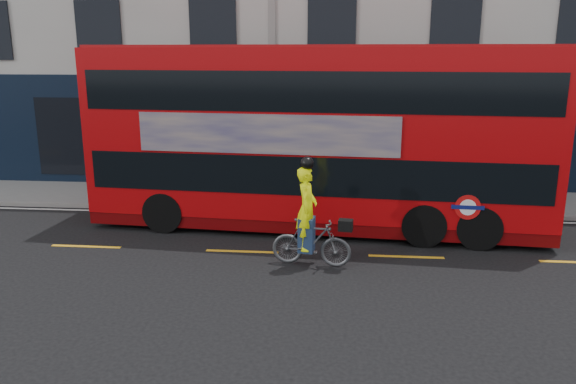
# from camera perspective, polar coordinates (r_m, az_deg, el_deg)

# --- Properties ---
(ground) EXTENTS (120.00, 120.00, 0.00)m
(ground) POSITION_cam_1_polar(r_m,az_deg,el_deg) (12.60, -5.86, -8.39)
(ground) COLOR black
(ground) RESTS_ON ground
(pavement) EXTENTS (60.00, 3.00, 0.12)m
(pavement) POSITION_cam_1_polar(r_m,az_deg,el_deg) (18.68, -2.08, -0.60)
(pavement) COLOR gray
(pavement) RESTS_ON ground
(kerb) EXTENTS (60.00, 0.12, 0.13)m
(kerb) POSITION_cam_1_polar(r_m,az_deg,el_deg) (17.24, -2.71, -1.85)
(kerb) COLOR slate
(kerb) RESTS_ON ground
(road_edge_line) EXTENTS (58.00, 0.10, 0.01)m
(road_edge_line) POSITION_cam_1_polar(r_m,az_deg,el_deg) (16.97, -2.85, -2.33)
(road_edge_line) COLOR silver
(road_edge_line) RESTS_ON ground
(lane_dashes) EXTENTS (58.00, 0.12, 0.01)m
(lane_dashes) POSITION_cam_1_polar(r_m,az_deg,el_deg) (13.97, -4.68, -6.04)
(lane_dashes) COLOR gold
(lane_dashes) RESTS_ON ground
(bus) EXTENTS (12.48, 3.71, 4.96)m
(bus) POSITION_cam_1_polar(r_m,az_deg,el_deg) (15.38, 3.09, 5.65)
(bus) COLOR #AD060A
(bus) RESTS_ON ground
(cyclist) EXTENTS (1.89, 0.76, 2.55)m
(cyclist) POSITION_cam_1_polar(r_m,az_deg,el_deg) (12.82, 2.24, -3.82)
(cyclist) COLOR #4F5155
(cyclist) RESTS_ON ground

